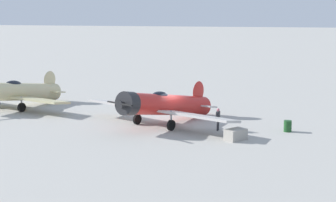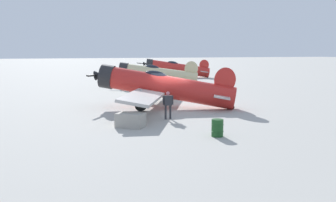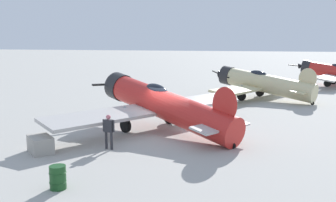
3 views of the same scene
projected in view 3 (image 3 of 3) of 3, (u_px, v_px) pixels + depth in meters
ground_plane at (168, 133)px, 21.52m from camera, size 400.00×400.00×0.00m
airplane_foreground at (162, 104)px, 21.67m from camera, size 12.88×10.18×3.16m
airplane_mid_apron at (262, 83)px, 33.75m from camera, size 12.04×9.81×3.05m
ground_crew_mechanic at (109, 128)px, 18.05m from camera, size 0.28×0.64×1.66m
equipment_crate at (40, 145)px, 17.56m from camera, size 1.63×1.70×0.77m
fuel_drum at (58, 177)px, 13.21m from camera, size 0.60×0.60×0.83m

